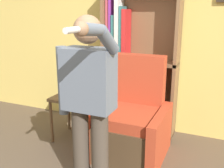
# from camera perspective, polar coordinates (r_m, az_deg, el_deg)

# --- Properties ---
(wall_back) EXTENTS (8.00, 0.11, 2.80)m
(wall_back) POSITION_cam_1_polar(r_m,az_deg,el_deg) (3.57, 8.62, 11.92)
(wall_back) COLOR #E0C160
(wall_back) RESTS_ON ground_plane
(bookcase) EXTENTS (1.00, 0.28, 1.95)m
(bookcase) POSITION_cam_1_polar(r_m,az_deg,el_deg) (3.54, 4.06, 4.48)
(bookcase) COLOR brown
(bookcase) RESTS_ON ground_plane
(armchair) EXTENTS (0.82, 0.82, 1.13)m
(armchair) POSITION_cam_1_polar(r_m,az_deg,el_deg) (3.09, 4.13, -8.67)
(armchair) COLOR #4C3823
(armchair) RESTS_ON ground_plane
(person_standing) EXTENTS (0.57, 0.78, 1.60)m
(person_standing) POSITION_cam_1_polar(r_m,az_deg,el_deg) (2.21, -5.18, -3.11)
(person_standing) COLOR #473D33
(person_standing) RESTS_ON ground_plane
(side_table) EXTENTS (0.46, 0.46, 0.59)m
(side_table) POSITION_cam_1_polar(r_m,az_deg,el_deg) (3.39, -8.49, -4.13)
(side_table) COLOR brown
(side_table) RESTS_ON ground_plane
(table_lamp) EXTENTS (0.24, 0.24, 0.44)m
(table_lamp) POSITION_cam_1_polar(r_m,az_deg,el_deg) (3.27, -8.79, 3.10)
(table_lamp) COLOR gold
(table_lamp) RESTS_ON side_table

